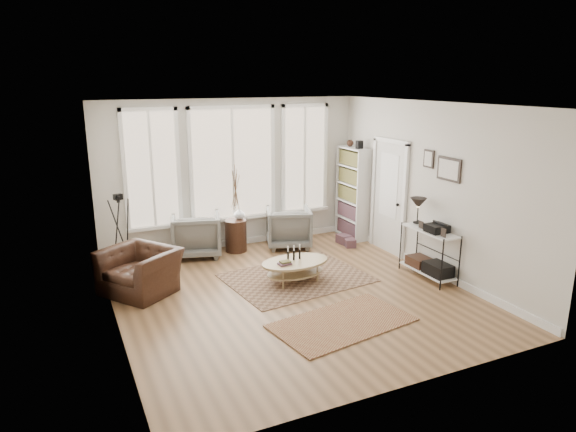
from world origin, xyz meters
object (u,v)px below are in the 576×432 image
coffee_table (295,266)px  armchair_right (289,227)px  low_shelf (429,248)px  side_table (235,209)px  armchair_left (196,234)px  bookcase (353,193)px  accent_chair (140,271)px

coffee_table → armchair_right: 1.88m
armchair_right → low_shelf: bearing=139.6°
coffee_table → side_table: side_table is taller
armchair_left → armchair_right: size_ratio=1.04×
bookcase → side_table: 2.54m
coffee_table → accent_chair: (-2.38, 0.64, 0.07)m
low_shelf → armchair_left: size_ratio=1.44×
low_shelf → coffee_table: low_shelf is taller
armchair_left → accent_chair: size_ratio=0.84×
bookcase → coffee_table: (-2.18, -1.77, -0.67)m
armchair_left → armchair_right: bearing=-172.9°
low_shelf → armchair_left: 4.24m
low_shelf → armchair_right: size_ratio=1.49×
low_shelf → coffee_table: size_ratio=1.09×
low_shelf → armchair_right: low_shelf is taller
coffee_table → accent_chair: accent_chair is taller
bookcase → armchair_left: bearing=176.2°
armchair_left → side_table: 0.87m
armchair_left → coffee_table: bearing=134.0°
bookcase → armchair_right: 1.59m
coffee_table → bookcase: bearing=39.1°
coffee_table → armchair_right: (0.70, 1.74, 0.11)m
armchair_left → bookcase: bearing=-169.0°
side_table → accent_chair: (-2.02, -1.26, -0.49)m
bookcase → coffee_table: size_ratio=1.72×
armchair_right → side_table: side_table is taller
armchair_right → side_table: size_ratio=0.50×
side_table → accent_chair: bearing=-148.0°
low_shelf → armchair_right: (-1.43, 2.49, -0.11)m
bookcase → low_shelf: bookcase is taller
bookcase → accent_chair: (-4.56, -1.13, -0.61)m
armchair_right → bookcase: bearing=-159.2°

